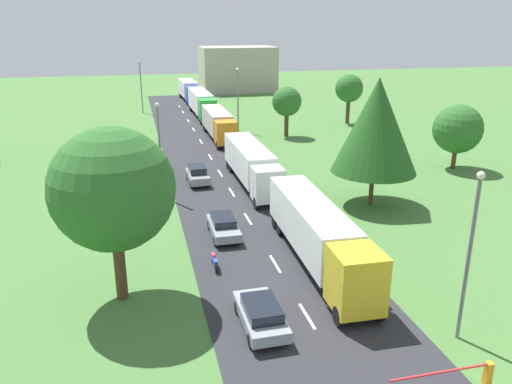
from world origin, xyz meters
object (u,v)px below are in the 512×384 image
(truck_third, at_px, (218,123))
(lamppost_fourth, at_px, (141,84))
(truck_lead, at_px, (318,233))
(tree_lime, at_px, (349,89))
(truck_fifth, at_px, (189,90))
(distant_building, at_px, (237,69))
(tree_elm, at_px, (113,190))
(lamppost_lead, at_px, (470,249))
(car_third, at_px, (223,226))
(truck_fourth, at_px, (201,103))
(barrier_gate, at_px, (472,373))
(car_fourth, at_px, (198,175))
(motorcycle_courier, at_px, (214,260))
(lamppost_third, at_px, (238,97))
(lamppost_second, at_px, (160,146))
(tree_ash, at_px, (376,126))
(car_second, at_px, (261,314))
(truck_second, at_px, (251,163))
(tree_pine, at_px, (287,102))
(tree_maple, at_px, (458,129))

(truck_third, bearing_deg, lamppost_fourth, 112.04)
(truck_lead, xyz_separation_m, tree_lime, (20.24, 42.28, 2.94))
(truck_lead, distance_m, truck_fifth, 70.19)
(distant_building, bearing_deg, truck_lead, -98.19)
(lamppost_fourth, xyz_separation_m, tree_lime, (29.19, -16.32, 0.37))
(tree_elm, bearing_deg, lamppost_lead, -25.70)
(car_third, distance_m, lamppost_fourth, 53.30)
(lamppost_lead, bearing_deg, lamppost_fourth, 100.81)
(truck_fourth, relative_size, barrier_gate, 3.16)
(car_fourth, relative_size, tree_elm, 0.43)
(truck_third, xyz_separation_m, motorcycle_courier, (-6.19, -35.55, -1.51))
(truck_third, height_order, lamppost_third, lamppost_third)
(truck_third, distance_m, tree_lime, 21.27)
(lamppost_lead, height_order, lamppost_second, lamppost_lead)
(lamppost_third, xyz_separation_m, distant_building, (8.46, 41.87, -0.08))
(truck_lead, xyz_separation_m, car_fourth, (-5.03, 18.16, -1.27))
(tree_ash, bearing_deg, barrier_gate, -105.19)
(truck_fifth, height_order, lamppost_second, lamppost_second)
(car_second, relative_size, motorcycle_courier, 2.24)
(truck_fourth, height_order, lamppost_fourth, lamppost_fourth)
(tree_elm, bearing_deg, lamppost_third, 70.24)
(lamppost_lead, height_order, tree_lime, lamppost_lead)
(tree_elm, xyz_separation_m, distant_building, (23.47, 83.65, -1.57))
(truck_second, height_order, tree_lime, tree_lime)
(car_third, bearing_deg, tree_ash, 15.81)
(truck_third, bearing_deg, car_fourth, -105.29)
(truck_second, distance_m, tree_pine, 21.43)
(car_third, bearing_deg, truck_fourth, 84.11)
(tree_pine, xyz_separation_m, distant_building, (3.00, 46.54, 0.13))
(tree_maple, relative_size, tree_elm, 0.69)
(truck_third, distance_m, car_third, 31.30)
(car_third, bearing_deg, lamppost_fourth, 94.46)
(car_fourth, relative_size, tree_ash, 0.39)
(tree_maple, xyz_separation_m, tree_ash, (-13.01, -7.94, 2.46))
(tree_maple, bearing_deg, car_third, -155.89)
(motorcycle_courier, distance_m, tree_lime, 49.26)
(car_second, bearing_deg, tree_elm, 145.42)
(truck_fifth, relative_size, distant_building, 0.81)
(lamppost_lead, relative_size, lamppost_third, 0.97)
(truck_lead, relative_size, truck_second, 1.06)
(tree_pine, distance_m, tree_lime, 13.08)
(lamppost_lead, distance_m, tree_elm, 17.30)
(barrier_gate, bearing_deg, truck_second, 95.25)
(lamppost_second, relative_size, lamppost_third, 0.95)
(truck_lead, height_order, motorcycle_courier, truck_lead)
(truck_fifth, bearing_deg, tree_pine, -75.50)
(barrier_gate, bearing_deg, truck_third, 92.77)
(truck_lead, xyz_separation_m, lamppost_fourth, (-8.96, 58.60, 2.57))
(tree_pine, bearing_deg, truck_third, 175.69)
(car_fourth, xyz_separation_m, tree_elm, (-6.58, -19.42, 5.33))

